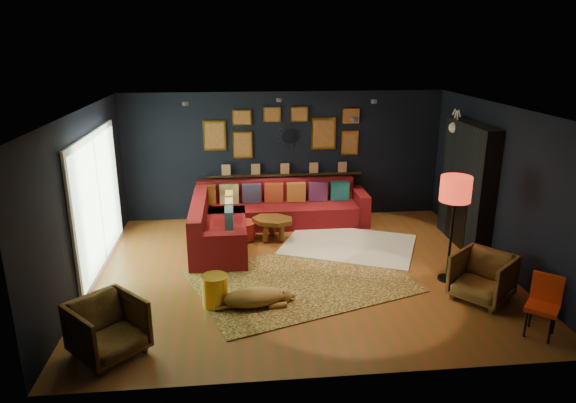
{
  "coord_description": "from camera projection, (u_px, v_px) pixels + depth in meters",
  "views": [
    {
      "loc": [
        -0.99,
        -7.52,
        3.57
      ],
      "look_at": [
        -0.18,
        0.3,
        1.09
      ],
      "focal_mm": 32.0,
      "sensor_mm": 36.0,
      "label": 1
    }
  ],
  "objects": [
    {
      "name": "ceiling_spots",
      "position": [
        296.0,
        105.0,
        8.29
      ],
      "size": [
        3.3,
        2.5,
        0.06
      ],
      "color": "black",
      "rests_on": "room_walls"
    },
    {
      "name": "ledge",
      "position": [
        285.0,
        175.0,
        10.57
      ],
      "size": [
        3.2,
        0.12,
        0.04
      ],
      "primitive_type": "cube",
      "color": "black",
      "rests_on": "room_walls"
    },
    {
      "name": "floor_lamp",
      "position": [
        455.0,
        194.0,
        7.58
      ],
      "size": [
        0.46,
        0.46,
        1.66
      ],
      "color": "black",
      "rests_on": "ground"
    },
    {
      "name": "leopard_rug",
      "position": [
        301.0,
        281.0,
        7.95
      ],
      "size": [
        3.72,
        3.16,
        0.02
      ],
      "primitive_type": "cube",
      "rotation": [
        0.0,
        0.0,
        0.33
      ],
      "color": "gold",
      "rests_on": "ground"
    },
    {
      "name": "sunburst_mirror",
      "position": [
        289.0,
        137.0,
        10.38
      ],
      "size": [
        0.47,
        0.16,
        0.47
      ],
      "color": "silver",
      "rests_on": "room_walls"
    },
    {
      "name": "shag_rug",
      "position": [
        349.0,
        245.0,
        9.32
      ],
      "size": [
        2.74,
        2.42,
        0.03
      ],
      "primitive_type": "cube",
      "rotation": [
        0.0,
        0.0,
        -0.41
      ],
      "color": "silver",
      "rests_on": "ground"
    },
    {
      "name": "armchair_right",
      "position": [
        483.0,
        275.0,
        7.29
      ],
      "size": [
        1.0,
        1.01,
        0.76
      ],
      "primitive_type": "imported",
      "rotation": [
        0.0,
        0.0,
        -0.87
      ],
      "color": "#AF7736",
      "rests_on": "ground"
    },
    {
      "name": "sliding_door",
      "position": [
        98.0,
        201.0,
        8.22
      ],
      "size": [
        0.06,
        2.8,
        2.2
      ],
      "color": "white",
      "rests_on": "ground"
    },
    {
      "name": "gold_stool",
      "position": [
        215.0,
        291.0,
        7.15
      ],
      "size": [
        0.37,
        0.37,
        0.46
      ],
      "primitive_type": "cylinder",
      "color": "gold",
      "rests_on": "ground"
    },
    {
      "name": "sectional",
      "position": [
        258.0,
        217.0,
        9.86
      ],
      "size": [
        3.41,
        2.69,
        0.86
      ],
      "color": "maroon",
      "rests_on": "ground"
    },
    {
      "name": "fireplace",
      "position": [
        467.0,
        189.0,
        9.15
      ],
      "size": [
        0.31,
        1.6,
        2.2
      ],
      "color": "black",
      "rests_on": "ground"
    },
    {
      "name": "deer_head",
      "position": [
        463.0,
        127.0,
        9.32
      ],
      "size": [
        0.5,
        0.28,
        0.45
      ],
      "color": "white",
      "rests_on": "fireplace"
    },
    {
      "name": "dog",
      "position": [
        254.0,
        294.0,
        7.12
      ],
      "size": [
        1.22,
        0.69,
        0.37
      ],
      "primitive_type": null,
      "rotation": [
        0.0,
        0.0,
        0.1
      ],
      "color": "#A47E3D",
      "rests_on": "leopard_rug"
    },
    {
      "name": "room_walls",
      "position": [
        302.0,
        176.0,
        7.82
      ],
      "size": [
        6.5,
        6.5,
        6.5
      ],
      "color": "black",
      "rests_on": "ground"
    },
    {
      "name": "floor",
      "position": [
        301.0,
        271.0,
        8.3
      ],
      "size": [
        6.5,
        6.5,
        0.0
      ],
      "primitive_type": "plane",
      "color": "brown",
      "rests_on": "ground"
    },
    {
      "name": "orange_chair",
      "position": [
        544.0,
        300.0,
        6.41
      ],
      "size": [
        0.52,
        0.52,
        0.79
      ],
      "rotation": [
        0.0,
        0.0,
        -0.72
      ],
      "color": "black",
      "rests_on": "ground"
    },
    {
      "name": "coffee_table",
      "position": [
        273.0,
        222.0,
        9.49
      ],
      "size": [
        0.95,
        0.84,
        0.4
      ],
      "rotation": [
        0.0,
        0.0,
        -0.37
      ],
      "color": "brown",
      "rests_on": "shag_rug"
    },
    {
      "name": "pouf",
      "position": [
        242.0,
        230.0,
        9.54
      ],
      "size": [
        0.49,
        0.49,
        0.32
      ],
      "primitive_type": "cylinder",
      "color": "maroon",
      "rests_on": "shag_rug"
    },
    {
      "name": "gallery_wall",
      "position": [
        284.0,
        131.0,
        10.33
      ],
      "size": [
        3.15,
        0.04,
        1.02
      ],
      "color": "gold",
      "rests_on": "room_walls"
    },
    {
      "name": "armchair_left",
      "position": [
        107.0,
        326.0,
        5.99
      ],
      "size": [
        1.02,
        1.02,
        0.76
      ],
      "primitive_type": "imported",
      "rotation": [
        0.0,
        0.0,
        0.75
      ],
      "color": "#AF7736",
      "rests_on": "ground"
    }
  ]
}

